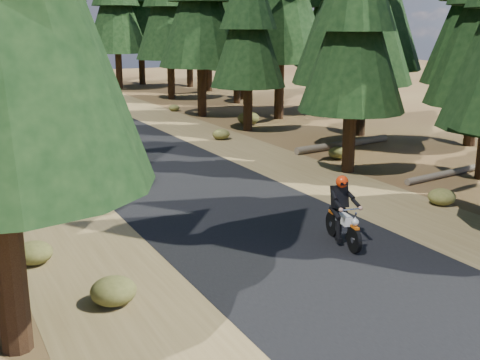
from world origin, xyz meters
The scene contains 9 objects.
ground centered at (0.00, 0.00, 0.00)m, with size 120.00×120.00×0.00m, color #4A2F1A.
road centered at (0.00, 5.00, 0.01)m, with size 6.00×100.00×0.01m, color black.
shoulder_l centered at (-4.60, 5.00, 0.00)m, with size 3.20×100.00×0.01m, color brown.
shoulder_r centered at (4.60, 5.00, 0.00)m, with size 3.20×100.00×0.01m, color brown.
log_near centered at (8.64, 8.20, 0.16)m, with size 0.32×0.32×5.38m, color #4C4233.
log_far centered at (8.56, 2.22, 0.12)m, with size 0.24×0.24×3.86m, color #4C4233.
understory_shrubs centered at (1.57, 7.75, 0.27)m, with size 16.71×32.55×0.71m.
rider_lead centered at (1.29, -1.57, 0.58)m, with size 0.95×2.00×1.72m.
rider_follow centered at (-1.34, 6.79, 0.47)m, with size 1.09×1.63×1.41m.
Camera 1 is at (-7.48, -12.92, 5.33)m, focal length 45.00 mm.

